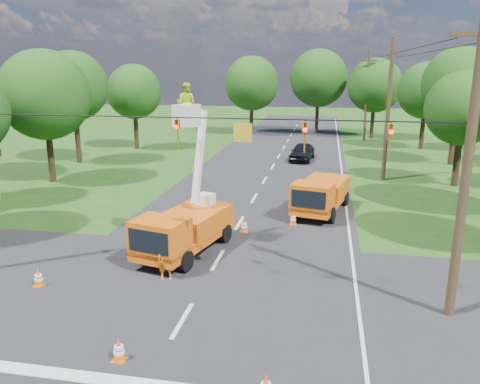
% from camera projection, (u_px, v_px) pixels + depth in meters
% --- Properties ---
extents(ground, '(140.00, 140.00, 0.00)m').
position_uv_depth(ground, '(265.00, 181.00, 34.00)').
color(ground, '#1F4B16').
rests_on(ground, ground).
extents(road_main, '(12.00, 100.00, 0.06)m').
position_uv_depth(road_main, '(265.00, 181.00, 34.00)').
color(road_main, black).
rests_on(road_main, ground).
extents(road_cross, '(56.00, 10.00, 0.07)m').
position_uv_depth(road_cross, '(199.00, 293.00, 16.88)').
color(road_cross, black).
rests_on(road_cross, ground).
extents(edge_line, '(0.12, 90.00, 0.02)m').
position_uv_depth(edge_line, '(343.00, 184.00, 33.01)').
color(edge_line, silver).
rests_on(edge_line, ground).
extents(bucket_truck, '(3.37, 5.99, 7.32)m').
position_uv_depth(bucket_truck, '(184.00, 220.00, 20.16)').
color(bucket_truck, '#EE5810').
rests_on(bucket_truck, ground).
extents(second_truck, '(3.29, 5.95, 2.11)m').
position_uv_depth(second_truck, '(321.00, 194.00, 26.05)').
color(second_truck, '#EE5810').
rests_on(second_truck, ground).
extents(ground_worker, '(0.75, 0.62, 1.75)m').
position_uv_depth(ground_worker, '(166.00, 258.00, 17.82)').
color(ground_worker, '#D75A12').
rests_on(ground_worker, ground).
extents(distant_car, '(2.29, 4.65, 1.52)m').
position_uv_depth(distant_car, '(302.00, 152.00, 41.42)').
color(distant_car, black).
rests_on(distant_car, ground).
extents(traffic_cone_0, '(0.38, 0.38, 0.71)m').
position_uv_depth(traffic_cone_0, '(119.00, 350.00, 12.86)').
color(traffic_cone_0, '#E6580C').
rests_on(traffic_cone_0, ground).
extents(traffic_cone_2, '(0.38, 0.38, 0.71)m').
position_uv_depth(traffic_cone_2, '(244.00, 225.00, 23.15)').
color(traffic_cone_2, '#E6580C').
rests_on(traffic_cone_2, ground).
extents(traffic_cone_3, '(0.38, 0.38, 0.71)m').
position_uv_depth(traffic_cone_3, '(293.00, 218.00, 24.21)').
color(traffic_cone_3, '#E6580C').
rests_on(traffic_cone_3, ground).
extents(traffic_cone_4, '(0.38, 0.38, 0.71)m').
position_uv_depth(traffic_cone_4, '(38.00, 277.00, 17.33)').
color(traffic_cone_4, '#E6580C').
rests_on(traffic_cone_4, ground).
extents(traffic_cone_6, '(0.38, 0.38, 0.71)m').
position_uv_depth(traffic_cone_6, '(312.00, 190.00, 29.87)').
color(traffic_cone_6, '#E6580C').
rests_on(traffic_cone_6, ground).
extents(pole_right_near, '(1.80, 0.30, 10.00)m').
position_uv_depth(pole_right_near, '(468.00, 163.00, 14.08)').
color(pole_right_near, '#4C3823').
rests_on(pole_right_near, ground).
extents(pole_right_mid, '(1.80, 0.30, 10.00)m').
position_uv_depth(pole_right_mid, '(388.00, 109.00, 33.11)').
color(pole_right_mid, '#4C3823').
rests_on(pole_right_mid, ground).
extents(pole_right_far, '(1.80, 0.30, 10.00)m').
position_uv_depth(pole_right_far, '(367.00, 95.00, 52.13)').
color(pole_right_far, '#4C3823').
rests_on(pole_right_far, ground).
extents(signal_span, '(18.00, 0.29, 1.07)m').
position_uv_depth(signal_span, '(262.00, 132.00, 14.99)').
color(signal_span, black).
rests_on(signal_span, ground).
extents(tree_left_d, '(6.20, 6.20, 9.24)m').
position_uv_depth(tree_left_d, '(44.00, 95.00, 32.23)').
color(tree_left_d, '#382616').
rests_on(tree_left_d, ground).
extents(tree_left_e, '(5.80, 5.80, 9.41)m').
position_uv_depth(tree_left_e, '(73.00, 86.00, 39.12)').
color(tree_left_e, '#382616').
rests_on(tree_left_e, ground).
extents(tree_left_f, '(5.40, 5.40, 8.40)m').
position_uv_depth(tree_left_f, '(134.00, 92.00, 46.58)').
color(tree_left_f, '#382616').
rests_on(tree_left_f, ground).
extents(tree_right_c, '(5.00, 5.00, 7.83)m').
position_uv_depth(tree_right_c, '(463.00, 108.00, 31.27)').
color(tree_right_c, '#382616').
rests_on(tree_right_c, ground).
extents(tree_right_d, '(6.00, 6.00, 9.70)m').
position_uv_depth(tree_right_d, '(459.00, 84.00, 38.26)').
color(tree_right_d, '#382616').
rests_on(tree_right_d, ground).
extents(tree_right_e, '(5.60, 5.60, 8.63)m').
position_uv_depth(tree_right_e, '(426.00, 91.00, 46.26)').
color(tree_right_e, '#382616').
rests_on(tree_right_e, ground).
extents(tree_far_a, '(6.60, 6.60, 9.50)m').
position_uv_depth(tree_far_a, '(252.00, 84.00, 57.09)').
color(tree_far_a, '#382616').
rests_on(tree_far_a, ground).
extents(tree_far_b, '(7.00, 7.00, 10.32)m').
position_uv_depth(tree_far_b, '(319.00, 78.00, 57.42)').
color(tree_far_b, '#382616').
rests_on(tree_far_b, ground).
extents(tree_far_c, '(6.20, 6.20, 9.18)m').
position_uv_depth(tree_far_c, '(375.00, 86.00, 53.61)').
color(tree_far_c, '#382616').
rests_on(tree_far_c, ground).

